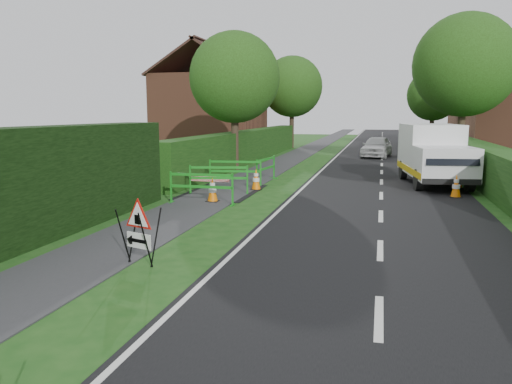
{
  "coord_description": "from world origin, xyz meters",
  "views": [
    {
      "loc": [
        2.44,
        -5.73,
        2.81
      ],
      "look_at": [
        -0.23,
        4.9,
        1.06
      ],
      "focal_mm": 35.0,
      "sensor_mm": 36.0,
      "label": 1
    }
  ],
  "objects": [
    {
      "name": "ground",
      "position": [
        0.0,
        0.0,
        0.0
      ],
      "size": [
        120.0,
        120.0,
        0.0
      ],
      "primitive_type": "plane",
      "color": "#174714",
      "rests_on": "ground"
    },
    {
      "name": "road_surface",
      "position": [
        2.5,
        35.0,
        0.0
      ],
      "size": [
        6.0,
        90.0,
        0.02
      ],
      "primitive_type": "cube",
      "color": "black",
      "rests_on": "ground"
    },
    {
      "name": "footpath",
      "position": [
        -3.0,
        35.0,
        0.01
      ],
      "size": [
        2.0,
        90.0,
        0.02
      ],
      "primitive_type": "cube",
      "color": "#2D2D30",
      "rests_on": "ground"
    },
    {
      "name": "hedge_west_far",
      "position": [
        -5.0,
        22.0,
        0.0
      ],
      "size": [
        1.0,
        24.0,
        1.8
      ],
      "primitive_type": "cube",
      "color": "#14380F",
      "rests_on": "ground"
    },
    {
      "name": "hedge_east",
      "position": [
        6.5,
        16.0,
        0.0
      ],
      "size": [
        1.2,
        50.0,
        1.5
      ],
      "primitive_type": "cube",
      "color": "#14380F",
      "rests_on": "ground"
    },
    {
      "name": "house_west",
      "position": [
        -10.0,
        30.0,
        2.9
      ],
      "size": [
        7.5,
        7.4,
        7.88
      ],
      "color": "brown",
      "rests_on": "ground"
    },
    {
      "name": "house_east_b",
      "position": [
        12.0,
        42.0,
        2.9
      ],
      "size": [
        7.5,
        7.4,
        7.88
      ],
      "color": "brown",
      "rests_on": "ground"
    },
    {
      "name": "tree_nw",
      "position": [
        -4.6,
        18.0,
        4.48
      ],
      "size": [
        4.4,
        4.4,
        6.7
      ],
      "color": "#2D2116",
      "rests_on": "ground"
    },
    {
      "name": "tree_ne",
      "position": [
        6.4,
        22.0,
        5.17
      ],
      "size": [
        5.2,
        5.2,
        7.79
      ],
      "color": "#2D2116",
      "rests_on": "ground"
    },
    {
      "name": "tree_fw",
      "position": [
        -4.6,
        34.0,
        4.83
      ],
      "size": [
        4.8,
        4.8,
        7.24
      ],
      "color": "#2D2116",
      "rests_on": "ground"
    },
    {
      "name": "tree_fe",
      "position": [
        6.4,
        38.0,
        4.22
      ],
      "size": [
        4.2,
        4.2,
        6.33
      ],
      "color": "#2D2116",
      "rests_on": "ground"
    },
    {
      "name": "triangle_sign",
      "position": [
        -1.85,
        2.39,
        0.74
      ],
      "size": [
        0.92,
        0.92,
        1.06
      ],
      "rotation": [
        0.0,
        0.0,
        -0.33
      ],
      "color": "black",
      "rests_on": "ground"
    },
    {
      "name": "works_van",
      "position": [
        4.44,
        14.91,
        1.24
      ],
      "size": [
        2.66,
        5.35,
        2.34
      ],
      "rotation": [
        0.0,
        0.0,
        0.13
      ],
      "color": "silver",
      "rests_on": "ground"
    },
    {
      "name": "traffic_cone_0",
      "position": [
        4.91,
        11.78,
        0.39
      ],
      "size": [
        0.38,
        0.38,
        0.79
      ],
      "color": "black",
      "rests_on": "ground"
    },
    {
      "name": "traffic_cone_1",
      "position": [
        5.28,
        14.05,
        0.39
      ],
      "size": [
        0.38,
        0.38,
        0.79
      ],
      "color": "black",
      "rests_on": "ground"
    },
    {
      "name": "traffic_cone_2",
      "position": [
        5.27,
        16.1,
        0.39
      ],
      "size": [
        0.38,
        0.38,
        0.79
      ],
      "color": "black",
      "rests_on": "ground"
    },
    {
      "name": "traffic_cone_3",
      "position": [
        -2.7,
        9.06,
        0.39
      ],
      "size": [
        0.38,
        0.38,
        0.79
      ],
      "color": "black",
      "rests_on": "ground"
    },
    {
      "name": "traffic_cone_4",
      "position": [
        -1.96,
        11.81,
        0.39
      ],
      "size": [
        0.38,
        0.38,
        0.79
      ],
      "color": "black",
      "rests_on": "ground"
    },
    {
      "name": "ped_barrier_0",
      "position": [
        -2.89,
        8.57,
        0.63
      ],
      "size": [
        2.06,
        0.37,
        1.0
      ],
      "rotation": [
        0.0,
        0.0,
        0.01
      ],
      "color": "#17821B",
      "rests_on": "ground"
    },
    {
      "name": "ped_barrier_1",
      "position": [
        -3.03,
        10.68,
        0.63
      ],
      "size": [
        2.09,
        0.78,
        1.0
      ],
      "rotation": [
        0.0,
        0.0,
        0.22
      ],
      "color": "#17821B",
      "rests_on": "ground"
    },
    {
      "name": "ped_barrier_2",
      "position": [
        -3.05,
        12.78,
        0.63
      ],
      "size": [
        2.09,
        0.59,
        1.0
      ],
      "rotation": [
        0.0,
        0.0,
        0.12
      ],
      "color": "#17821B",
      "rests_on": "ground"
    },
    {
      "name": "ped_barrier_3",
      "position": [
        -2.12,
        14.06,
        0.63
      ],
      "size": [
        0.62,
        2.09,
        1.0
      ],
      "rotation": [
        0.0,
        0.0,
        1.44
      ],
      "color": "#17821B",
      "rests_on": "ground"
    },
    {
      "name": "redwhite_plank",
      "position": [
        -3.57,
        11.28,
        0.0
      ],
      "size": [
        1.5,
        0.11,
        0.25
      ],
      "primitive_type": "cube",
      "rotation": [
        0.0,
        0.0,
        -0.05
      ],
      "color": "red",
      "rests_on": "ground"
    },
    {
      "name": "hatchback_car",
      "position": [
        2.15,
        26.89,
        0.67
      ],
      "size": [
        2.13,
        4.13,
        1.35
      ],
      "primitive_type": "imported",
      "rotation": [
        0.0,
        0.0,
        -0.14
      ],
      "color": "silver",
      "rests_on": "ground"
    }
  ]
}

